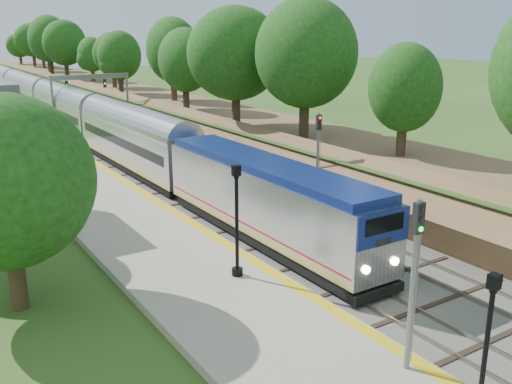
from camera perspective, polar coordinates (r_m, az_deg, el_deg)
trackbed at (r=68.85m, az=-17.53°, el=6.31°), size 9.50×170.00×0.28m
platform at (r=26.30m, az=-6.48°, el=-7.97°), size 6.40×68.00×0.38m
yellow_stripe at (r=27.48m, az=-1.14°, el=-6.34°), size 0.55×68.00×0.01m
embankment at (r=71.18m, az=-11.12°, el=8.58°), size 10.64×170.00×11.70m
signal_gantry at (r=63.59m, az=-16.24°, el=9.99°), size 8.40×0.38×6.20m
trees_behind_platform at (r=27.45m, az=-22.45°, el=1.50°), size 7.82×53.32×7.21m
train at (r=72.61m, az=-20.21°, el=8.19°), size 2.80×112.64×4.12m
lamppost_mid at (r=16.87m, az=21.87°, el=-15.37°), size 0.44×0.44×4.49m
lamppost_far at (r=24.57m, az=-1.93°, el=-3.57°), size 0.49×0.49×4.98m
signal_platform at (r=18.12m, az=15.55°, el=-7.30°), size 0.33×0.26×5.65m
signal_farside at (r=35.40m, az=6.21°, el=4.23°), size 0.32×0.25×5.78m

